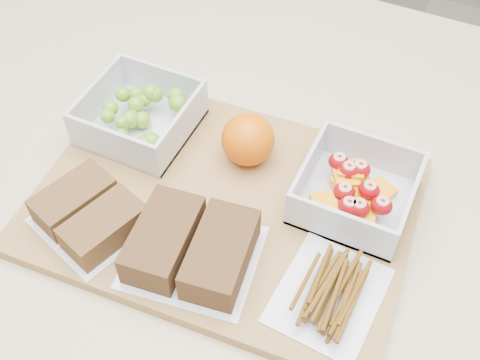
{
  "coord_description": "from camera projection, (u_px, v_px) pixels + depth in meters",
  "views": [
    {
      "loc": [
        0.19,
        -0.39,
        1.46
      ],
      "look_at": [
        0.01,
        0.0,
        0.93
      ],
      "focal_mm": 45.0,
      "sensor_mm": 36.0,
      "label": 1
    }
  ],
  "objects": [
    {
      "name": "counter",
      "position": [
        233.0,
        350.0,
        1.06
      ],
      "size": [
        1.2,
        0.9,
        0.9
      ],
      "primitive_type": "cube",
      "color": "beige",
      "rests_on": "ground"
    },
    {
      "name": "cutting_board",
      "position": [
        224.0,
        206.0,
        0.69
      ],
      "size": [
        0.44,
        0.32,
        0.02
      ],
      "primitive_type": "cube",
      "rotation": [
        0.0,
        0.0,
        0.06
      ],
      "color": "olive",
      "rests_on": "counter"
    },
    {
      "name": "grape_container",
      "position": [
        141.0,
        116.0,
        0.74
      ],
      "size": [
        0.12,
        0.12,
        0.05
      ],
      "color": "silver",
      "rests_on": "cutting_board"
    },
    {
      "name": "fruit_container",
      "position": [
        355.0,
        191.0,
        0.67
      ],
      "size": [
        0.12,
        0.12,
        0.05
      ],
      "color": "silver",
      "rests_on": "cutting_board"
    },
    {
      "name": "orange",
      "position": [
        248.0,
        139.0,
        0.7
      ],
      "size": [
        0.06,
        0.06,
        0.06
      ],
      "primitive_type": "sphere",
      "color": "#E86105",
      "rests_on": "cutting_board"
    },
    {
      "name": "sandwich_bag_left",
      "position": [
        89.0,
        214.0,
        0.65
      ],
      "size": [
        0.14,
        0.13,
        0.04
      ],
      "color": "silver",
      "rests_on": "cutting_board"
    },
    {
      "name": "sandwich_bag_center",
      "position": [
        192.0,
        247.0,
        0.62
      ],
      "size": [
        0.15,
        0.14,
        0.04
      ],
      "color": "silver",
      "rests_on": "cutting_board"
    },
    {
      "name": "pretzel_bag",
      "position": [
        330.0,
        290.0,
        0.6
      ],
      "size": [
        0.11,
        0.13,
        0.03
      ],
      "color": "silver",
      "rests_on": "cutting_board"
    }
  ]
}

